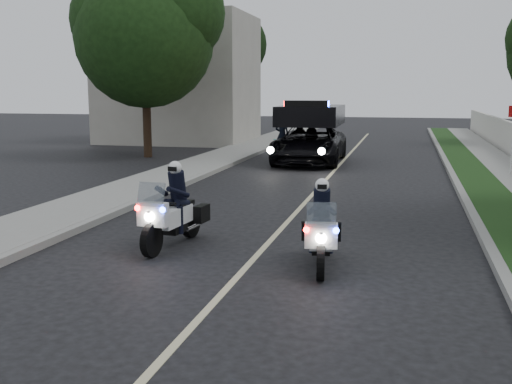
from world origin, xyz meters
TOP-DOWN VIEW (x-y plane):
  - ground at (0.00, 0.00)m, footprint 120.00×120.00m
  - curb_right at (4.10, 10.00)m, footprint 0.20×60.00m
  - grass_verge at (4.80, 10.00)m, footprint 1.20×60.00m
  - curb_left at (-4.10, 10.00)m, footprint 0.20×60.00m
  - sidewalk_left at (-5.20, 10.00)m, footprint 2.00×60.00m
  - building_far at (-10.00, 26.00)m, footprint 8.00×6.00m
  - lane_marking at (0.00, 10.00)m, footprint 0.12×50.00m
  - police_moto_left at (-1.71, 4.05)m, footprint 0.87×1.98m
  - police_moto_right at (1.21, 3.40)m, footprint 0.84×1.83m
  - police_suv at (-1.27, 17.84)m, footprint 2.68×5.63m
  - bicycle at (-2.63, 18.95)m, footprint 0.62×1.71m
  - cyclist at (-2.63, 18.95)m, footprint 0.65×0.47m
  - sign_post at (6.00, 15.33)m, footprint 0.48×0.48m
  - tree_left_near at (-8.54, 18.25)m, footprint 7.37×7.37m
  - tree_left_far at (-9.15, 30.05)m, footprint 7.22×7.22m

SIDE VIEW (x-z plane):
  - ground at x=0.00m, z-range 0.00..0.00m
  - police_moto_left at x=-1.71m, z-range -0.82..0.82m
  - police_moto_right at x=1.21m, z-range -0.75..0.75m
  - police_suv at x=-1.27m, z-range -1.36..1.36m
  - bicycle at x=-2.63m, z-range -0.44..0.44m
  - cyclist at x=-2.63m, z-range -0.83..0.83m
  - sign_post at x=6.00m, z-range -1.25..1.25m
  - tree_left_near at x=-8.54m, z-range -4.98..4.98m
  - tree_left_far at x=-9.15m, z-range -4.58..4.58m
  - lane_marking at x=0.00m, z-range 0.00..0.01m
  - curb_right at x=4.10m, z-range 0.00..0.15m
  - curb_left at x=-4.10m, z-range 0.00..0.15m
  - grass_verge at x=4.80m, z-range 0.00..0.16m
  - sidewalk_left at x=-5.20m, z-range 0.00..0.16m
  - building_far at x=-10.00m, z-range 0.00..7.00m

